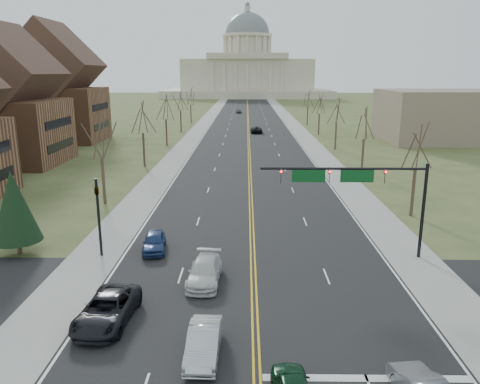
{
  "coord_description": "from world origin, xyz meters",
  "views": [
    {
      "loc": [
        -0.54,
        -19.58,
        13.57
      ],
      "look_at": [
        -1.07,
        21.4,
        3.0
      ],
      "focal_mm": 35.0,
      "sensor_mm": 36.0,
      "label": 1
    }
  ],
  "objects_px": {
    "car_sb_outer_second": "(154,242)",
    "car_far_sb": "(239,111)",
    "signal_mast": "(356,183)",
    "signal_left": "(98,209)",
    "car_far_nb": "(256,130)",
    "car_sb_inner_lead": "(204,342)",
    "car_sb_outer_lead": "(107,310)",
    "car_sb_inner_second": "(205,272)"
  },
  "relations": [
    {
      "from": "car_sb_outer_second",
      "to": "car_far_sb",
      "type": "height_order",
      "value": "car_sb_outer_second"
    },
    {
      "from": "car_far_sb",
      "to": "car_sb_inner_lead",
      "type": "bearing_deg",
      "value": -95.92
    },
    {
      "from": "car_sb_inner_lead",
      "to": "car_far_nb",
      "type": "bearing_deg",
      "value": 88.19
    },
    {
      "from": "signal_mast",
      "to": "car_sb_inner_second",
      "type": "distance_m",
      "value": 12.64
    },
    {
      "from": "car_sb_outer_lead",
      "to": "signal_mast",
      "type": "bearing_deg",
      "value": 35.92
    },
    {
      "from": "signal_left",
      "to": "car_far_sb",
      "type": "bearing_deg",
      "value": 86.2
    },
    {
      "from": "car_far_nb",
      "to": "car_far_sb",
      "type": "xyz_separation_m",
      "value": [
        -4.87,
        52.58,
        -0.03
      ]
    },
    {
      "from": "car_sb_inner_second",
      "to": "car_far_sb",
      "type": "bearing_deg",
      "value": 92.59
    },
    {
      "from": "signal_left",
      "to": "car_far_nb",
      "type": "xyz_separation_m",
      "value": [
        13.28,
        73.98,
        -2.96
      ]
    },
    {
      "from": "car_sb_outer_second",
      "to": "signal_left",
      "type": "bearing_deg",
      "value": -171.46
    },
    {
      "from": "car_far_nb",
      "to": "car_sb_inner_lead",
      "type": "bearing_deg",
      "value": 84.54
    },
    {
      "from": "car_sb_outer_second",
      "to": "car_far_sb",
      "type": "bearing_deg",
      "value": 80.7
    },
    {
      "from": "car_far_sb",
      "to": "car_far_nb",
      "type": "bearing_deg",
      "value": -90.84
    },
    {
      "from": "car_sb_outer_lead",
      "to": "car_sb_inner_second",
      "type": "xyz_separation_m",
      "value": [
        4.96,
        5.25,
        -0.05
      ]
    },
    {
      "from": "signal_mast",
      "to": "car_sb_outer_lead",
      "type": "relative_size",
      "value": 2.15
    },
    {
      "from": "signal_mast",
      "to": "car_far_sb",
      "type": "distance_m",
      "value": 127.1
    },
    {
      "from": "signal_mast",
      "to": "car_far_sb",
      "type": "height_order",
      "value": "signal_mast"
    },
    {
      "from": "signal_left",
      "to": "car_sb_outer_second",
      "type": "bearing_deg",
      "value": 15.75
    },
    {
      "from": "signal_left",
      "to": "car_sb_inner_lead",
      "type": "bearing_deg",
      "value": -55.2
    },
    {
      "from": "car_sb_inner_second",
      "to": "car_far_nb",
      "type": "bearing_deg",
      "value": 89.0
    },
    {
      "from": "car_sb_inner_second",
      "to": "car_far_nb",
      "type": "relative_size",
      "value": 0.95
    },
    {
      "from": "car_sb_inner_lead",
      "to": "signal_mast",
      "type": "bearing_deg",
      "value": 53.07
    },
    {
      "from": "car_sb_outer_second",
      "to": "car_far_sb",
      "type": "distance_m",
      "value": 125.56
    },
    {
      "from": "car_sb_inner_second",
      "to": "car_far_sb",
      "type": "relative_size",
      "value": 1.22
    },
    {
      "from": "signal_left",
      "to": "car_far_sb",
      "type": "height_order",
      "value": "signal_left"
    },
    {
      "from": "car_sb_inner_lead",
      "to": "car_sb_outer_lead",
      "type": "distance_m",
      "value": 6.42
    },
    {
      "from": "car_sb_outer_lead",
      "to": "car_far_sb",
      "type": "height_order",
      "value": "car_sb_outer_lead"
    },
    {
      "from": "car_sb_inner_second",
      "to": "car_far_sb",
      "type": "height_order",
      "value": "car_sb_inner_second"
    },
    {
      "from": "car_sb_outer_lead",
      "to": "car_sb_inner_second",
      "type": "distance_m",
      "value": 7.22
    },
    {
      "from": "signal_mast",
      "to": "car_far_sb",
      "type": "bearing_deg",
      "value": 94.76
    },
    {
      "from": "signal_left",
      "to": "car_sb_inner_lead",
      "type": "xyz_separation_m",
      "value": [
        8.92,
        -12.84,
        -2.98
      ]
    },
    {
      "from": "signal_mast",
      "to": "car_far_sb",
      "type": "relative_size",
      "value": 2.93
    },
    {
      "from": "signal_mast",
      "to": "car_far_sb",
      "type": "xyz_separation_m",
      "value": [
        -10.54,
        126.56,
        -5.04
      ]
    },
    {
      "from": "car_sb_inner_second",
      "to": "car_sb_outer_second",
      "type": "bearing_deg",
      "value": 131.04
    },
    {
      "from": "car_far_sb",
      "to": "car_sb_outer_second",
      "type": "bearing_deg",
      "value": -98.22
    },
    {
      "from": "car_sb_inner_lead",
      "to": "car_far_nb",
      "type": "height_order",
      "value": "car_far_nb"
    },
    {
      "from": "car_sb_inner_second",
      "to": "signal_left",
      "type": "bearing_deg",
      "value": 154.01
    },
    {
      "from": "car_far_nb",
      "to": "car_far_sb",
      "type": "bearing_deg",
      "value": -87.3
    },
    {
      "from": "car_far_nb",
      "to": "signal_mast",
      "type": "bearing_deg",
      "value": 91.8
    },
    {
      "from": "signal_mast",
      "to": "car_sb_outer_second",
      "type": "height_order",
      "value": "signal_mast"
    },
    {
      "from": "signal_mast",
      "to": "car_sb_inner_second",
      "type": "height_order",
      "value": "signal_mast"
    },
    {
      "from": "car_sb_outer_lead",
      "to": "car_sb_outer_second",
      "type": "height_order",
      "value": "car_sb_outer_lead"
    }
  ]
}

